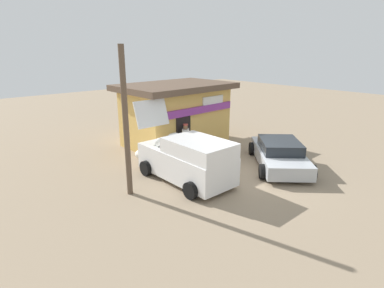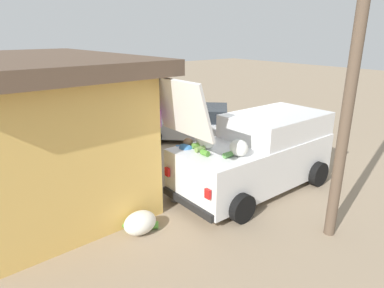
{
  "view_description": "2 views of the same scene",
  "coord_description": "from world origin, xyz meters",
  "px_view_note": "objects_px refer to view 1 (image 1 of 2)",
  "views": [
    {
      "loc": [
        -9.58,
        -7.62,
        5.07
      ],
      "look_at": [
        -1.13,
        2.08,
        1.08
      ],
      "focal_mm": 28.97,
      "sensor_mm": 36.0,
      "label": 1
    },
    {
      "loc": [
        -7.35,
        7.22,
        3.76
      ],
      "look_at": [
        -0.28,
        1.67,
        0.74
      ],
      "focal_mm": 31.27,
      "sensor_mm": 36.0,
      "label": 2
    }
  ],
  "objects_px": {
    "unloaded_banana_pile": "(142,155)",
    "vendor_standing": "(186,138)",
    "storefront_bar": "(176,113)",
    "parked_sedan": "(279,154)",
    "paint_bucket": "(234,145)",
    "delivery_van": "(188,159)",
    "customer_bending": "(170,146)"
  },
  "relations": [
    {
      "from": "unloaded_banana_pile",
      "to": "vendor_standing",
      "type": "bearing_deg",
      "value": -29.76
    },
    {
      "from": "paint_bucket",
      "to": "storefront_bar",
      "type": "bearing_deg",
      "value": 121.12
    },
    {
      "from": "paint_bucket",
      "to": "delivery_van",
      "type": "bearing_deg",
      "value": -160.77
    },
    {
      "from": "parked_sedan",
      "to": "customer_bending",
      "type": "relative_size",
      "value": 3.1
    },
    {
      "from": "delivery_van",
      "to": "paint_bucket",
      "type": "relative_size",
      "value": 14.62
    },
    {
      "from": "delivery_van",
      "to": "paint_bucket",
      "type": "xyz_separation_m",
      "value": [
        4.53,
        1.58,
        -0.76
      ]
    },
    {
      "from": "vendor_standing",
      "to": "paint_bucket",
      "type": "height_order",
      "value": "vendor_standing"
    },
    {
      "from": "parked_sedan",
      "to": "vendor_standing",
      "type": "height_order",
      "value": "vendor_standing"
    },
    {
      "from": "delivery_van",
      "to": "parked_sedan",
      "type": "relative_size",
      "value": 1.01
    },
    {
      "from": "customer_bending",
      "to": "paint_bucket",
      "type": "xyz_separation_m",
      "value": [
        3.98,
        -0.32,
        -0.71
      ]
    },
    {
      "from": "delivery_van",
      "to": "parked_sedan",
      "type": "bearing_deg",
      "value": -19.22
    },
    {
      "from": "storefront_bar",
      "to": "paint_bucket",
      "type": "xyz_separation_m",
      "value": [
        1.67,
        -2.77,
        -1.53
      ]
    },
    {
      "from": "parked_sedan",
      "to": "unloaded_banana_pile",
      "type": "relative_size",
      "value": 5.55
    },
    {
      "from": "parked_sedan",
      "to": "paint_bucket",
      "type": "xyz_separation_m",
      "value": [
        0.39,
        3.02,
        -0.41
      ]
    },
    {
      "from": "delivery_van",
      "to": "unloaded_banana_pile",
      "type": "height_order",
      "value": "delivery_van"
    },
    {
      "from": "storefront_bar",
      "to": "delivery_van",
      "type": "distance_m",
      "value": 5.26
    },
    {
      "from": "parked_sedan",
      "to": "unloaded_banana_pile",
      "type": "distance_m",
      "value": 6.38
    },
    {
      "from": "parked_sedan",
      "to": "vendor_standing",
      "type": "xyz_separation_m",
      "value": [
        -2.3,
        3.77,
        0.35
      ]
    },
    {
      "from": "storefront_bar",
      "to": "vendor_standing",
      "type": "xyz_separation_m",
      "value": [
        -1.02,
        -2.02,
        -0.77
      ]
    },
    {
      "from": "storefront_bar",
      "to": "customer_bending",
      "type": "height_order",
      "value": "storefront_bar"
    },
    {
      "from": "customer_bending",
      "to": "unloaded_banana_pile",
      "type": "bearing_deg",
      "value": 110.74
    },
    {
      "from": "storefront_bar",
      "to": "unloaded_banana_pile",
      "type": "relative_size",
      "value": 7.52
    },
    {
      "from": "delivery_van",
      "to": "parked_sedan",
      "type": "xyz_separation_m",
      "value": [
        4.14,
        -1.44,
        -0.34
      ]
    },
    {
      "from": "storefront_bar",
      "to": "paint_bucket",
      "type": "relative_size",
      "value": 19.55
    },
    {
      "from": "parked_sedan",
      "to": "vendor_standing",
      "type": "bearing_deg",
      "value": 121.35
    },
    {
      "from": "vendor_standing",
      "to": "customer_bending",
      "type": "relative_size",
      "value": 1.11
    },
    {
      "from": "customer_bending",
      "to": "paint_bucket",
      "type": "relative_size",
      "value": 4.66
    },
    {
      "from": "storefront_bar",
      "to": "paint_bucket",
      "type": "height_order",
      "value": "storefront_bar"
    },
    {
      "from": "parked_sedan",
      "to": "paint_bucket",
      "type": "bearing_deg",
      "value": 82.62
    },
    {
      "from": "delivery_van",
      "to": "parked_sedan",
      "type": "height_order",
      "value": "delivery_van"
    },
    {
      "from": "parked_sedan",
      "to": "customer_bending",
      "type": "xyz_separation_m",
      "value": [
        -3.59,
        3.34,
        0.3
      ]
    },
    {
      "from": "vendor_standing",
      "to": "unloaded_banana_pile",
      "type": "relative_size",
      "value": 1.99
    }
  ]
}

